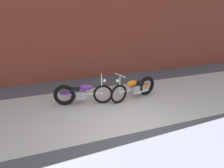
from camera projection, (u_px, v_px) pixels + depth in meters
name	position (u px, v px, depth m)	size (l,w,h in m)	color
ground_plane	(135.00, 133.00, 5.34)	(80.00, 80.00, 0.00)	#47474C
sidewalk_slab	(112.00, 105.00, 6.88)	(36.00, 3.50, 0.01)	#B2ADA3
brick_building_wall	(86.00, 21.00, 9.03)	(36.00, 0.50, 5.16)	brown
motorcycle_purple	(79.00, 94.00, 6.81)	(1.97, 0.76, 1.03)	black
motorcycle_orange	(137.00, 88.00, 7.33)	(1.97, 0.75, 1.03)	black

